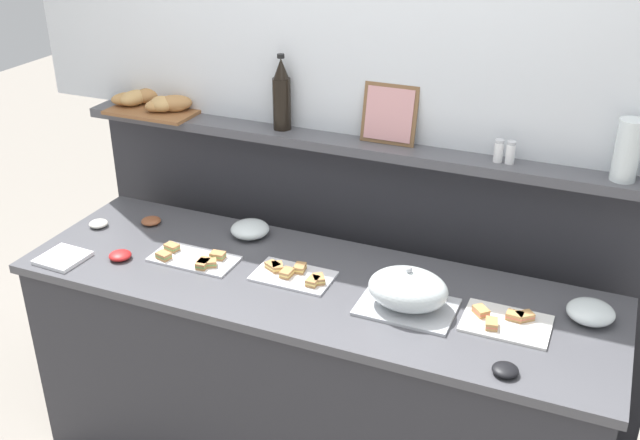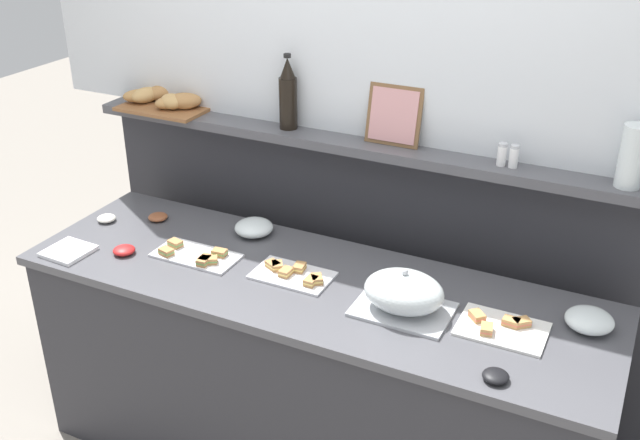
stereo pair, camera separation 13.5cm
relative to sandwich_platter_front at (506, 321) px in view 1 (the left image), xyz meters
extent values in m
plane|color=gray|center=(-0.73, 0.59, -0.92)|extent=(12.00, 12.00, 0.00)
cube|color=#2D2D33|center=(-0.73, -0.01, -0.48)|extent=(2.24, 0.67, 0.88)
cube|color=#4C4C51|center=(-0.73, -0.01, -0.03)|extent=(2.28, 0.71, 0.03)
cube|color=#2D2D33|center=(-0.73, 0.53, -0.28)|extent=(2.53, 0.08, 1.28)
cube|color=#4C4C51|center=(-0.73, 0.48, 0.38)|extent=(2.53, 0.22, 0.04)
cube|color=white|center=(0.00, 0.00, 0.00)|extent=(0.30, 0.21, 0.01)
cube|color=#B7844C|center=(0.03, 0.02, 0.01)|extent=(0.06, 0.04, 0.01)
cube|color=#D1664C|center=(0.03, 0.02, 0.01)|extent=(0.06, 0.04, 0.01)
cube|color=#B7844C|center=(0.03, 0.02, 0.02)|extent=(0.06, 0.04, 0.01)
cube|color=#B7844C|center=(0.06, 0.04, 0.01)|extent=(0.07, 0.07, 0.01)
cube|color=#D1664C|center=(0.06, 0.04, 0.01)|extent=(0.07, 0.07, 0.01)
cube|color=#B7844C|center=(0.06, 0.04, 0.02)|extent=(0.07, 0.07, 0.01)
cube|color=#B7844C|center=(-0.09, 0.01, 0.01)|extent=(0.07, 0.07, 0.01)
cube|color=#D1664C|center=(-0.09, 0.01, 0.01)|extent=(0.07, 0.07, 0.01)
cube|color=#B7844C|center=(-0.09, 0.01, 0.02)|extent=(0.07, 0.07, 0.01)
cube|color=#B7844C|center=(-0.04, -0.05, 0.01)|extent=(0.05, 0.06, 0.01)
cube|color=#D1664C|center=(-0.04, -0.05, 0.01)|extent=(0.05, 0.06, 0.01)
cube|color=#B7844C|center=(-0.04, -0.05, 0.02)|extent=(0.05, 0.06, 0.01)
cube|color=silver|center=(-0.80, -0.01, 0.00)|extent=(0.30, 0.18, 0.01)
cube|color=#AD7A47|center=(-0.82, -0.02, 0.01)|extent=(0.04, 0.06, 0.01)
cube|color=#E5C666|center=(-0.82, -0.02, 0.01)|extent=(0.04, 0.06, 0.01)
cube|color=#AD7A47|center=(-0.82, -0.02, 0.02)|extent=(0.04, 0.06, 0.01)
cube|color=#AD7A47|center=(-0.87, 0.00, 0.01)|extent=(0.06, 0.07, 0.01)
cube|color=#E5C666|center=(-0.87, 0.00, 0.01)|extent=(0.06, 0.07, 0.01)
cube|color=#AD7A47|center=(-0.87, 0.00, 0.02)|extent=(0.06, 0.07, 0.01)
cube|color=#AD7A47|center=(-0.69, -0.02, 0.01)|extent=(0.06, 0.07, 0.01)
cube|color=#E5C666|center=(-0.69, -0.02, 0.01)|extent=(0.06, 0.07, 0.01)
cube|color=#AD7A47|center=(-0.69, -0.02, 0.02)|extent=(0.06, 0.07, 0.01)
cube|color=#AD7A47|center=(-0.79, 0.03, 0.01)|extent=(0.05, 0.06, 0.01)
cube|color=#E5C666|center=(-0.79, 0.03, 0.01)|extent=(0.05, 0.06, 0.01)
cube|color=#AD7A47|center=(-0.79, 0.03, 0.02)|extent=(0.05, 0.06, 0.01)
cube|color=#AD7A47|center=(-0.70, -0.04, 0.01)|extent=(0.04, 0.06, 0.01)
cube|color=#E5C666|center=(-0.70, -0.04, 0.01)|extent=(0.04, 0.06, 0.01)
cube|color=#AD7A47|center=(-0.70, -0.04, 0.02)|extent=(0.04, 0.06, 0.01)
cube|color=#AD7A47|center=(-0.89, 0.00, 0.01)|extent=(0.07, 0.06, 0.01)
cube|color=#E5C666|center=(-0.89, 0.00, 0.01)|extent=(0.07, 0.06, 0.01)
cube|color=#AD7A47|center=(-0.89, 0.00, 0.02)|extent=(0.07, 0.06, 0.01)
cube|color=silver|center=(-1.22, -0.04, 0.00)|extent=(0.34, 0.17, 0.01)
cube|color=#AD7A47|center=(-1.15, -0.09, 0.01)|extent=(0.05, 0.06, 0.01)
cube|color=#66994C|center=(-1.15, -0.09, 0.01)|extent=(0.05, 0.06, 0.01)
cube|color=#AD7A47|center=(-1.15, -0.09, 0.02)|extent=(0.05, 0.06, 0.01)
cube|color=#AD7A47|center=(-1.13, -0.07, 0.01)|extent=(0.07, 0.06, 0.01)
cube|color=#66994C|center=(-1.13, -0.07, 0.01)|extent=(0.07, 0.06, 0.01)
cube|color=#AD7A47|center=(-1.13, -0.07, 0.02)|extent=(0.07, 0.06, 0.01)
cube|color=#AD7A47|center=(-1.32, -0.09, 0.01)|extent=(0.06, 0.05, 0.01)
cube|color=#66994C|center=(-1.32, -0.09, 0.01)|extent=(0.06, 0.05, 0.01)
cube|color=#AD7A47|center=(-1.32, -0.09, 0.02)|extent=(0.06, 0.05, 0.01)
cube|color=#AD7A47|center=(-1.15, -0.08, 0.01)|extent=(0.04, 0.06, 0.01)
cube|color=#66994C|center=(-1.15, -0.08, 0.01)|extent=(0.04, 0.06, 0.01)
cube|color=#AD7A47|center=(-1.15, -0.08, 0.02)|extent=(0.04, 0.06, 0.01)
cube|color=#AD7A47|center=(-1.33, -0.02, 0.01)|extent=(0.06, 0.05, 0.01)
cube|color=#66994C|center=(-1.33, -0.02, 0.01)|extent=(0.06, 0.05, 0.01)
cube|color=#AD7A47|center=(-1.33, -0.02, 0.02)|extent=(0.06, 0.05, 0.01)
cube|color=#AD7A47|center=(-1.13, -0.01, 0.01)|extent=(0.06, 0.04, 0.01)
cube|color=#66994C|center=(-1.13, -0.01, 0.01)|extent=(0.06, 0.04, 0.01)
cube|color=#AD7A47|center=(-1.13, -0.01, 0.02)|extent=(0.06, 0.04, 0.01)
cube|color=#B7BABF|center=(-0.34, -0.04, 0.00)|extent=(0.34, 0.24, 0.01)
ellipsoid|color=silver|center=(-0.34, -0.04, 0.07)|extent=(0.28, 0.23, 0.14)
sphere|color=#B7BABF|center=(-0.34, -0.04, 0.15)|extent=(0.02, 0.02, 0.02)
ellipsoid|color=silver|center=(-1.11, 0.23, 0.02)|extent=(0.16, 0.16, 0.07)
ellipsoid|color=#F28C4C|center=(-1.11, 0.23, 0.01)|extent=(0.13, 0.13, 0.04)
ellipsoid|color=silver|center=(0.26, 0.14, 0.02)|extent=(0.16, 0.16, 0.07)
ellipsoid|color=#F28C4C|center=(0.26, 0.14, 0.01)|extent=(0.13, 0.13, 0.04)
ellipsoid|color=red|center=(-1.49, -0.15, 0.01)|extent=(0.09, 0.09, 0.03)
ellipsoid|color=black|center=(0.05, -0.28, 0.00)|extent=(0.08, 0.08, 0.03)
ellipsoid|color=brown|center=(-1.56, 0.16, 0.00)|extent=(0.09, 0.09, 0.03)
ellipsoid|color=silver|center=(-1.75, 0.05, 0.00)|extent=(0.08, 0.08, 0.03)
cube|color=white|center=(-1.70, -0.24, 0.00)|extent=(0.18, 0.18, 0.02)
cylinder|color=black|center=(-1.06, 0.47, 0.50)|extent=(0.08, 0.08, 0.22)
cone|color=black|center=(-1.06, 0.47, 0.65)|extent=(0.06, 0.06, 0.08)
cylinder|color=black|center=(-1.06, 0.47, 0.70)|extent=(0.03, 0.03, 0.02)
cylinder|color=white|center=(-0.16, 0.45, 0.43)|extent=(0.03, 0.03, 0.08)
cylinder|color=#B7BABF|center=(-0.16, 0.45, 0.48)|extent=(0.03, 0.03, 0.01)
cylinder|color=white|center=(-0.11, 0.45, 0.43)|extent=(0.03, 0.03, 0.08)
cylinder|color=#B7BABF|center=(-0.11, 0.45, 0.48)|extent=(0.03, 0.03, 0.01)
cube|color=brown|center=(-1.69, 0.45, 0.40)|extent=(0.40, 0.26, 0.02)
ellipsoid|color=tan|center=(-1.80, 0.46, 0.44)|extent=(0.12, 0.16, 0.07)
ellipsoid|color=#AD7A47|center=(-1.59, 0.46, 0.45)|extent=(0.19, 0.17, 0.07)
ellipsoid|color=#B7844C|center=(-1.65, 0.42, 0.44)|extent=(0.13, 0.14, 0.05)
ellipsoid|color=#B7844C|center=(-1.82, 0.44, 0.44)|extent=(0.17, 0.16, 0.06)
ellipsoid|color=tan|center=(-1.63, 0.43, 0.44)|extent=(0.15, 0.14, 0.07)
ellipsoid|color=#AD7A47|center=(-1.76, 0.51, 0.44)|extent=(0.16, 0.18, 0.07)
ellipsoid|color=#B7844C|center=(-1.58, 0.45, 0.44)|extent=(0.13, 0.11, 0.05)
cube|color=brown|center=(-0.60, 0.49, 0.51)|extent=(0.22, 0.06, 0.24)
cube|color=#CC8C8C|center=(-0.60, 0.48, 0.51)|extent=(0.19, 0.05, 0.20)
cylinder|color=silver|center=(0.28, 0.45, 0.51)|extent=(0.09, 0.09, 0.22)
camera|label=1|loc=(0.24, -2.19, 1.44)|focal=41.56mm
camera|label=2|loc=(0.37, -2.14, 1.44)|focal=41.56mm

